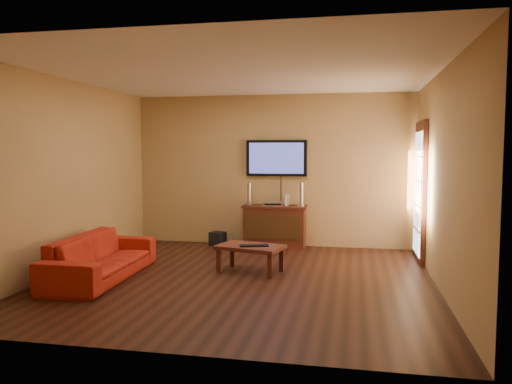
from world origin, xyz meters
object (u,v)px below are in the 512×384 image
(coffee_table, at_px, (250,249))
(keyboard, at_px, (254,245))
(media_console, at_px, (275,226))
(television, at_px, (276,158))
(av_receiver, at_px, (272,204))
(sofa, at_px, (101,249))
(bottle, at_px, (232,243))
(subwoofer, at_px, (218,239))
(speaker_left, at_px, (249,195))
(speaker_right, at_px, (301,196))
(game_console, at_px, (287,200))

(coffee_table, relative_size, keyboard, 2.38)
(media_console, xyz_separation_m, coffee_table, (-0.05, -1.86, -0.05))
(television, height_order, av_receiver, television)
(sofa, xyz_separation_m, bottle, (1.22, 2.32, -0.29))
(subwoofer, bearing_deg, speaker_left, 23.18)
(television, xyz_separation_m, sofa, (-1.93, -2.77, -1.18))
(television, relative_size, speaker_left, 2.81)
(subwoofer, bearing_deg, speaker_right, 18.12)
(sofa, bearing_deg, av_receiver, -38.73)
(bottle, bearing_deg, media_console, 21.27)
(media_console, height_order, coffee_table, media_console)
(sofa, height_order, av_receiver, av_receiver)
(media_console, distance_m, speaker_left, 0.72)
(keyboard, bearing_deg, speaker_right, 76.45)
(speaker_right, height_order, subwoofer, speaker_right)
(coffee_table, relative_size, subwoofer, 4.21)
(sofa, relative_size, av_receiver, 5.97)
(television, relative_size, keyboard, 2.58)
(coffee_table, bearing_deg, speaker_right, 74.23)
(television, bearing_deg, subwoofer, -169.91)
(keyboard, bearing_deg, game_console, 84.20)
(television, distance_m, game_console, 0.77)
(game_console, xyz_separation_m, keyboard, (-0.20, -1.95, -0.45))
(sofa, relative_size, speaker_right, 4.91)
(media_console, xyz_separation_m, speaker_left, (-0.47, 0.04, 0.54))
(speaker_left, relative_size, game_console, 1.91)
(sofa, distance_m, game_console, 3.42)
(speaker_left, distance_m, av_receiver, 0.46)
(speaker_right, relative_size, keyboard, 0.97)
(television, distance_m, av_receiver, 0.82)
(media_console, height_order, keyboard, media_console)
(speaker_left, xyz_separation_m, keyboard, (0.48, -1.95, -0.53))
(subwoofer, bearing_deg, media_console, 18.79)
(television, xyz_separation_m, subwoofer, (-1.04, -0.19, -1.45))
(speaker_left, distance_m, speaker_right, 0.94)
(subwoofer, xyz_separation_m, keyboard, (1.06, -1.90, 0.27))
(media_console, relative_size, game_console, 5.56)
(television, xyz_separation_m, bottle, (-0.71, -0.45, -1.48))
(speaker_right, distance_m, game_console, 0.28)
(media_console, distance_m, television, 1.21)
(television, relative_size, game_console, 5.36)
(television, relative_size, bottle, 5.22)
(game_console, distance_m, subwoofer, 1.45)
(speaker_right, relative_size, game_console, 2.01)
(media_console, xyz_separation_m, speaker_right, (0.47, -0.01, 0.55))
(bottle, bearing_deg, game_console, 18.97)
(game_console, height_order, bottle, game_console)
(media_console, bearing_deg, speaker_left, 175.13)
(coffee_table, xyz_separation_m, game_console, (0.26, 1.90, 0.52))
(sofa, xyz_separation_m, keyboard, (1.94, 0.68, -0.00))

